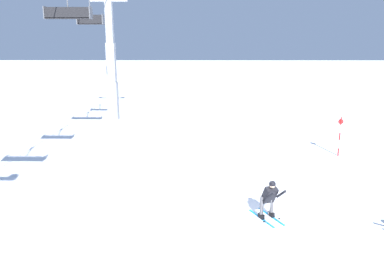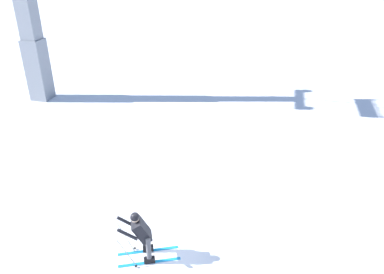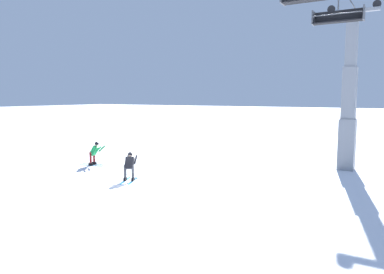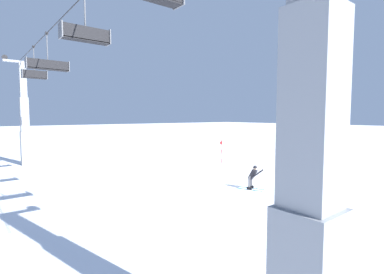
% 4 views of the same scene
% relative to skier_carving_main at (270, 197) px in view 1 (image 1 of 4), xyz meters
% --- Properties ---
extents(ground_plane, '(260.00, 260.00, 0.00)m').
position_rel_skier_carving_main_xyz_m(ground_plane, '(0.44, 0.30, -0.84)').
color(ground_plane, white).
extents(skier_carving_main, '(1.68, 1.17, 1.59)m').
position_rel_skier_carving_main_xyz_m(skier_carving_main, '(0.00, 0.00, 0.00)').
color(skier_carving_main, '#198CCC').
rests_on(skier_carving_main, ground_plane).
extents(lift_tower_far, '(0.80, 3.00, 9.67)m').
position_rel_skier_carving_main_xyz_m(lift_tower_far, '(18.42, 9.32, 3.18)').
color(lift_tower_far, gray).
rests_on(lift_tower_far, ground_plane).
extents(chairlift_seat_middle, '(0.61, 2.43, 2.30)m').
position_rel_skier_carving_main_xyz_m(chairlift_seat_middle, '(8.48, 9.32, 6.76)').
color(chairlift_seat_middle, black).
extents(chairlift_seat_fourth, '(0.61, 1.67, 2.39)m').
position_rel_skier_carving_main_xyz_m(chairlift_seat_fourth, '(12.88, 9.32, 6.71)').
color(chairlift_seat_fourth, black).
extents(trail_marker_pole, '(0.07, 0.28, 2.17)m').
position_rel_skier_carving_main_xyz_m(trail_marker_pole, '(8.13, -5.26, 0.32)').
color(trail_marker_pole, red).
rests_on(trail_marker_pole, ground_plane).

